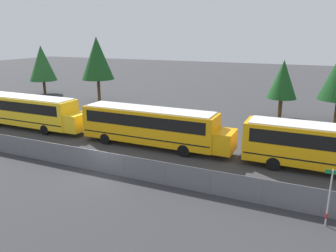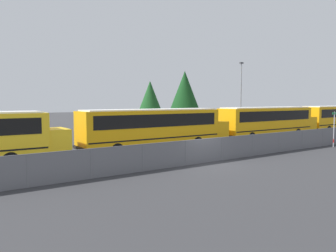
{
  "view_description": "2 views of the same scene",
  "coord_description": "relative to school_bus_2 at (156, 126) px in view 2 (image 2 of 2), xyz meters",
  "views": [
    {
      "loc": [
        12.96,
        -17.73,
        9.45
      ],
      "look_at": [
        1.67,
        7.11,
        1.86
      ],
      "focal_mm": 35.0,
      "sensor_mm": 36.0,
      "label": 1
    },
    {
      "loc": [
        -13.97,
        -16.09,
        4.06
      ],
      "look_at": [
        1.49,
        6.33,
        1.96
      ],
      "focal_mm": 35.0,
      "sensor_mm": 36.0,
      "label": 2
    }
  ],
  "objects": [
    {
      "name": "road_strip",
      "position": [
        -0.39,
        -12.53,
        -2.01
      ],
      "size": [
        117.72,
        12.0,
        0.01
      ],
      "color": "#333335",
      "rests_on": "ground_plane"
    },
    {
      "name": "school_bus_2",
      "position": [
        0.0,
        0.0,
        0.0
      ],
      "size": [
        13.71,
        2.64,
        3.39
      ],
      "color": "orange",
      "rests_on": "ground_plane"
    },
    {
      "name": "ground_plane",
      "position": [
        -0.39,
        -6.53,
        -2.01
      ],
      "size": [
        200.0,
        200.0,
        0.0
      ],
      "primitive_type": "plane",
      "color": "#38383A"
    },
    {
      "name": "tree_3",
      "position": [
        9.0,
        15.54,
        2.51
      ],
      "size": [
        3.4,
        3.4,
        6.77
      ],
      "color": "#51381E",
      "rests_on": "ground_plane"
    },
    {
      "name": "fence",
      "position": [
        -0.39,
        -6.53,
        -1.19
      ],
      "size": [
        83.79,
        0.07,
        1.6
      ],
      "color": "#9EA0A5",
      "rests_on": "ground_plane"
    },
    {
      "name": "street_sign",
      "position": [
        13.79,
        -7.41,
        -0.36
      ],
      "size": [
        0.7,
        0.09,
        3.12
      ],
      "color": "#B7B7BC",
      "rests_on": "ground_plane"
    },
    {
      "name": "light_pole",
      "position": [
        19.62,
        8.94,
        3.05
      ],
      "size": [
        0.6,
        0.24,
        9.33
      ],
      "color": "gray",
      "rests_on": "ground_plane"
    },
    {
      "name": "school_bus_3",
      "position": [
        14.45,
        0.09,
        0.0
      ],
      "size": [
        13.71,
        2.64,
        3.39
      ],
      "color": "orange",
      "rests_on": "ground_plane"
    },
    {
      "name": "tree_1",
      "position": [
        14.97,
        15.57,
        3.49
      ],
      "size": [
        4.44,
        4.44,
        8.4
      ],
      "color": "#51381E",
      "rests_on": "ground_plane"
    }
  ]
}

